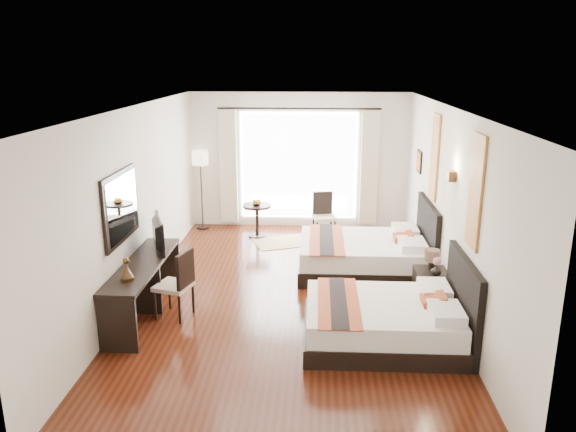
{
  "coord_description": "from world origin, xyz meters",
  "views": [
    {
      "loc": [
        0.38,
        -7.74,
        3.45
      ],
      "look_at": [
        -0.03,
        0.12,
        1.23
      ],
      "focal_mm": 35.0,
      "sensor_mm": 36.0,
      "label": 1
    }
  ],
  "objects_px": {
    "desk_chair": "(175,297)",
    "floor_lamp": "(200,163)",
    "bed_near": "(389,320)",
    "console_desk": "(144,288)",
    "nightstand": "(431,289)",
    "fruit_bowl": "(256,204)",
    "bed_far": "(367,254)",
    "table_lamp": "(432,257)",
    "window_chair": "(324,224)",
    "television": "(154,234)",
    "vase": "(436,273)",
    "side_table": "(257,221)"
  },
  "relations": [
    {
      "from": "desk_chair",
      "to": "floor_lamp",
      "type": "bearing_deg",
      "value": -67.41
    },
    {
      "from": "bed_near",
      "to": "console_desk",
      "type": "distance_m",
      "value": 3.36
    },
    {
      "from": "nightstand",
      "to": "fruit_bowl",
      "type": "xyz_separation_m",
      "value": [
        -2.83,
        3.14,
        0.41
      ]
    },
    {
      "from": "bed_far",
      "to": "floor_lamp",
      "type": "distance_m",
      "value": 4.13
    },
    {
      "from": "bed_far",
      "to": "table_lamp",
      "type": "height_order",
      "value": "bed_far"
    },
    {
      "from": "console_desk",
      "to": "desk_chair",
      "type": "xyz_separation_m",
      "value": [
        0.45,
        -0.05,
        -0.09
      ]
    },
    {
      "from": "fruit_bowl",
      "to": "window_chair",
      "type": "bearing_deg",
      "value": 1.54
    },
    {
      "from": "floor_lamp",
      "to": "fruit_bowl",
      "type": "relative_size",
      "value": 8.36
    },
    {
      "from": "console_desk",
      "to": "fruit_bowl",
      "type": "bearing_deg",
      "value": 71.59
    },
    {
      "from": "bed_near",
      "to": "bed_far",
      "type": "height_order",
      "value": "bed_far"
    },
    {
      "from": "bed_near",
      "to": "nightstand",
      "type": "bearing_deg",
      "value": 55.46
    },
    {
      "from": "television",
      "to": "vase",
      "type": "bearing_deg",
      "value": -114.8
    },
    {
      "from": "vase",
      "to": "desk_chair",
      "type": "distance_m",
      "value": 3.62
    },
    {
      "from": "bed_near",
      "to": "console_desk",
      "type": "bearing_deg",
      "value": 169.4
    },
    {
      "from": "bed_far",
      "to": "console_desk",
      "type": "bearing_deg",
      "value": -151.17
    },
    {
      "from": "bed_far",
      "to": "floor_lamp",
      "type": "xyz_separation_m",
      "value": [
        -3.24,
        2.33,
        1.08
      ]
    },
    {
      "from": "television",
      "to": "desk_chair",
      "type": "distance_m",
      "value": 1.02
    },
    {
      "from": "bed_near",
      "to": "floor_lamp",
      "type": "relative_size",
      "value": 1.21
    },
    {
      "from": "table_lamp",
      "to": "bed_near",
      "type": "bearing_deg",
      "value": -122.55
    },
    {
      "from": "bed_far",
      "to": "console_desk",
      "type": "relative_size",
      "value": 0.97
    },
    {
      "from": "vase",
      "to": "window_chair",
      "type": "bearing_deg",
      "value": 114.73
    },
    {
      "from": "table_lamp",
      "to": "vase",
      "type": "distance_m",
      "value": 0.26
    },
    {
      "from": "fruit_bowl",
      "to": "nightstand",
      "type": "bearing_deg",
      "value": -47.9
    },
    {
      "from": "floor_lamp",
      "to": "fruit_bowl",
      "type": "height_order",
      "value": "floor_lamp"
    },
    {
      "from": "console_desk",
      "to": "side_table",
      "type": "bearing_deg",
      "value": 71.65
    },
    {
      "from": "side_table",
      "to": "fruit_bowl",
      "type": "relative_size",
      "value": 3.34
    },
    {
      "from": "nightstand",
      "to": "floor_lamp",
      "type": "height_order",
      "value": "floor_lamp"
    },
    {
      "from": "nightstand",
      "to": "vase",
      "type": "height_order",
      "value": "vase"
    },
    {
      "from": "bed_near",
      "to": "desk_chair",
      "type": "height_order",
      "value": "bed_near"
    },
    {
      "from": "desk_chair",
      "to": "floor_lamp",
      "type": "distance_m",
      "value": 4.33
    },
    {
      "from": "console_desk",
      "to": "television",
      "type": "bearing_deg",
      "value": 87.92
    },
    {
      "from": "nightstand",
      "to": "fruit_bowl",
      "type": "bearing_deg",
      "value": 132.1
    },
    {
      "from": "vase",
      "to": "desk_chair",
      "type": "bearing_deg",
      "value": -174.37
    },
    {
      "from": "bed_far",
      "to": "fruit_bowl",
      "type": "relative_size",
      "value": 10.86
    },
    {
      "from": "nightstand",
      "to": "window_chair",
      "type": "distance_m",
      "value": 3.51
    },
    {
      "from": "television",
      "to": "table_lamp",
      "type": "bearing_deg",
      "value": -111.82
    },
    {
      "from": "bed_far",
      "to": "table_lamp",
      "type": "relative_size",
      "value": 6.32
    },
    {
      "from": "console_desk",
      "to": "window_chair",
      "type": "distance_m",
      "value": 4.4
    },
    {
      "from": "television",
      "to": "fruit_bowl",
      "type": "bearing_deg",
      "value": -42.39
    },
    {
      "from": "vase",
      "to": "console_desk",
      "type": "xyz_separation_m",
      "value": [
        -4.05,
        -0.3,
        -0.2
      ]
    },
    {
      "from": "vase",
      "to": "window_chair",
      "type": "xyz_separation_m",
      "value": [
        -1.52,
        3.3,
        -0.3
      ]
    },
    {
      "from": "bed_far",
      "to": "bed_near",
      "type": "bearing_deg",
      "value": -88.26
    },
    {
      "from": "nightstand",
      "to": "side_table",
      "type": "xyz_separation_m",
      "value": [
        -2.83,
        3.17,
        0.06
      ]
    },
    {
      "from": "console_desk",
      "to": "vase",
      "type": "bearing_deg",
      "value": 4.24
    },
    {
      "from": "nightstand",
      "to": "television",
      "type": "xyz_separation_m",
      "value": [
        -4.0,
        0.12,
        0.73
      ]
    },
    {
      "from": "vase",
      "to": "side_table",
      "type": "relative_size",
      "value": 0.23
    },
    {
      "from": "vase",
      "to": "table_lamp",
      "type": "bearing_deg",
      "value": 97.26
    },
    {
      "from": "desk_chair",
      "to": "fruit_bowl",
      "type": "distance_m",
      "value": 3.71
    },
    {
      "from": "television",
      "to": "desk_chair",
      "type": "relative_size",
      "value": 0.88
    },
    {
      "from": "floor_lamp",
      "to": "window_chair",
      "type": "distance_m",
      "value": 2.82
    }
  ]
}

